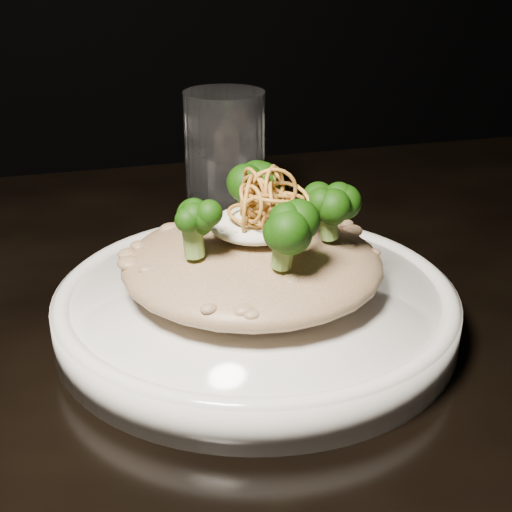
% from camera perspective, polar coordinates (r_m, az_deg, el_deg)
% --- Properties ---
extents(table, '(1.10, 0.80, 0.75)m').
position_cam_1_polar(table, '(0.58, 7.90, -11.23)').
color(table, black).
rests_on(table, ground).
extents(plate, '(0.28, 0.28, 0.03)m').
position_cam_1_polar(plate, '(0.50, 0.00, -4.22)').
color(plate, white).
rests_on(plate, table).
extents(risotto, '(0.18, 0.18, 0.04)m').
position_cam_1_polar(risotto, '(0.49, -0.30, -0.57)').
color(risotto, brown).
rests_on(risotto, plate).
extents(broccoli, '(0.13, 0.13, 0.05)m').
position_cam_1_polar(broccoli, '(0.46, 0.15, 3.82)').
color(broccoli, black).
rests_on(broccoli, risotto).
extents(cheese, '(0.06, 0.06, 0.02)m').
position_cam_1_polar(cheese, '(0.48, -0.08, 2.52)').
color(cheese, white).
rests_on(cheese, risotto).
extents(shallots, '(0.06, 0.06, 0.04)m').
position_cam_1_polar(shallots, '(0.46, 0.48, 5.37)').
color(shallots, '#91521E').
rests_on(shallots, cheese).
extents(drinking_glass, '(0.08, 0.08, 0.13)m').
position_cam_1_polar(drinking_glass, '(0.66, -2.48, 7.52)').
color(drinking_glass, silver).
rests_on(drinking_glass, table).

